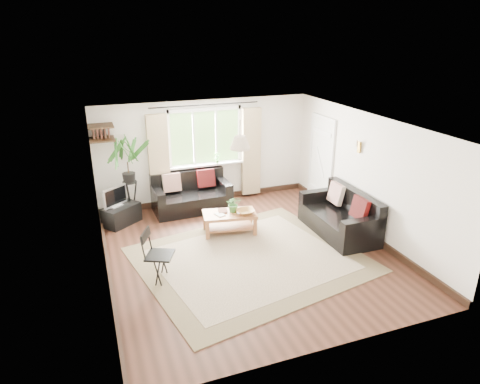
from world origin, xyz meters
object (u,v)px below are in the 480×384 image
object	(u,v)px
sofa_back	(192,194)
coffee_table	(230,223)
sofa_right	(339,214)
folding_chair	(160,256)
palm_stand	(129,178)
tv_stand	(121,215)

from	to	relation	value
sofa_back	coffee_table	world-z (taller)	sofa_back
sofa_right	folding_chair	world-z (taller)	folding_chair
palm_stand	folding_chair	world-z (taller)	palm_stand
sofa_back	folding_chair	size ratio (longest dim) A/B	1.92
coffee_table	tv_stand	xyz separation A→B (m)	(-2.01, 1.18, -0.01)
sofa_right	tv_stand	world-z (taller)	sofa_right
coffee_table	tv_stand	world-z (taller)	coffee_table
sofa_right	sofa_back	bearing A→B (deg)	-131.06
folding_chair	coffee_table	bearing A→B (deg)	-26.88
tv_stand	palm_stand	world-z (taller)	palm_stand
coffee_table	palm_stand	world-z (taller)	palm_stand
tv_stand	folding_chair	bearing A→B (deg)	-117.98
sofa_back	coffee_table	xyz separation A→B (m)	(0.43, -1.38, -0.19)
tv_stand	palm_stand	xyz separation A→B (m)	(0.25, 0.28, 0.69)
tv_stand	coffee_table	bearing A→B (deg)	-67.35
coffee_table	folding_chair	size ratio (longest dim) A/B	1.18
sofa_back	tv_stand	distance (m)	1.60
sofa_back	folding_chair	distance (m)	2.90
sofa_back	folding_chair	xyz separation A→B (m)	(-1.19, -2.65, 0.04)
sofa_back	sofa_right	size ratio (longest dim) A/B	0.96
palm_stand	folding_chair	size ratio (longest dim) A/B	2.02
sofa_back	palm_stand	world-z (taller)	palm_stand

